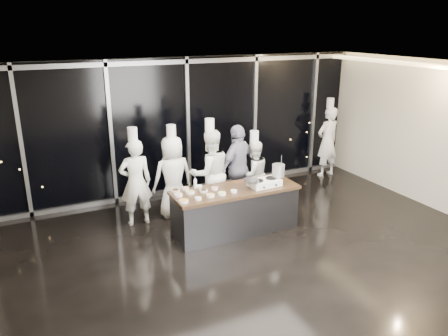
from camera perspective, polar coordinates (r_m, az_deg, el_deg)
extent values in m
plane|color=black|center=(8.03, 4.36, -10.78)|extent=(9.00, 9.00, 0.00)
cube|color=beige|center=(10.46, -4.94, 5.53)|extent=(9.00, 0.02, 3.20)
cube|color=beige|center=(4.94, 25.69, -11.35)|extent=(9.00, 0.02, 3.20)
cube|color=beige|center=(10.33, 26.92, 3.44)|extent=(0.02, 7.00, 3.20)
cube|color=beige|center=(7.06, 5.00, 12.58)|extent=(9.00, 7.00, 0.02)
cube|color=#FFD999|center=(9.91, 27.24, 11.60)|extent=(0.35, 6.80, 0.06)
cube|color=black|center=(10.40, -4.82, 5.46)|extent=(8.90, 0.04, 3.18)
cube|color=gray|center=(10.13, -4.95, 13.71)|extent=(8.90, 0.08, 0.10)
cube|color=gray|center=(10.81, -4.51, -2.63)|extent=(8.90, 0.08, 0.10)
cube|color=gray|center=(9.73, -24.97, 2.91)|extent=(0.08, 0.08, 3.20)
cube|color=gray|center=(9.89, -14.55, 4.27)|extent=(0.08, 0.08, 3.20)
cube|color=gray|center=(10.36, -4.73, 5.41)|extent=(0.08, 0.08, 3.20)
cube|color=gray|center=(11.10, 4.04, 6.29)|extent=(0.08, 0.08, 3.20)
cube|color=gray|center=(12.07, 11.58, 6.94)|extent=(0.08, 0.08, 3.20)
cube|color=#333338|center=(8.55, 1.45, -5.69)|extent=(2.40, 0.80, 0.84)
cube|color=#4A321F|center=(8.38, 1.47, -2.88)|extent=(2.46, 0.86, 0.06)
cube|color=white|center=(8.53, 5.30, -1.92)|extent=(0.63, 0.41, 0.12)
cylinder|color=black|center=(8.43, 4.47, -1.64)|extent=(0.22, 0.22, 0.02)
cylinder|color=black|center=(8.59, 6.15, -1.31)|extent=(0.22, 0.22, 0.02)
cylinder|color=black|center=(8.31, 5.25, -2.55)|extent=(0.04, 0.02, 0.04)
cylinder|color=black|center=(8.46, 6.83, -2.22)|extent=(0.04, 0.02, 0.04)
cylinder|color=gray|center=(8.32, 3.56, -1.63)|extent=(0.32, 0.32, 0.05)
cube|color=#4C2B14|center=(8.19, 2.00, -1.89)|extent=(0.22, 0.04, 0.02)
cylinder|color=silver|center=(8.63, 7.11, -0.32)|extent=(0.26, 0.26, 0.24)
cylinder|color=white|center=(7.75, -5.29, -4.35)|extent=(0.16, 0.16, 0.04)
cylinder|color=orange|center=(7.74, -5.29, -4.24)|extent=(0.13, 0.13, 0.01)
cylinder|color=white|center=(8.03, -5.99, -3.54)|extent=(0.15, 0.15, 0.04)
cylinder|color=tan|center=(8.02, -5.99, -3.43)|extent=(0.13, 0.13, 0.01)
cylinder|color=white|center=(8.24, -6.36, -2.99)|extent=(0.16, 0.16, 0.04)
cylinder|color=black|center=(8.23, -6.36, -2.88)|extent=(0.14, 0.14, 0.01)
cylinder|color=white|center=(7.84, -3.40, -4.01)|extent=(0.12, 0.12, 0.04)
cylinder|color=beige|center=(7.84, -3.40, -3.90)|extent=(0.10, 0.10, 0.01)
cylinder|color=white|center=(8.14, -4.45, -3.20)|extent=(0.17, 0.17, 0.04)
cylinder|color=tan|center=(8.13, -4.45, -3.09)|extent=(0.14, 0.14, 0.01)
cylinder|color=white|center=(8.33, -5.07, -2.68)|extent=(0.13, 0.13, 0.04)
cylinder|color=#AB7455|center=(8.33, -5.08, -2.58)|extent=(0.11, 0.11, 0.01)
cylinder|color=white|center=(7.97, -1.79, -3.61)|extent=(0.15, 0.15, 0.04)
cylinder|color=tan|center=(7.97, -1.79, -3.50)|extent=(0.12, 0.12, 0.01)
cylinder|color=white|center=(8.19, -2.67, -3.00)|extent=(0.15, 0.15, 0.04)
cylinder|color=black|center=(8.19, -2.67, -2.90)|extent=(0.12, 0.12, 0.01)
cylinder|color=white|center=(8.41, -3.27, -2.45)|extent=(0.12, 0.12, 0.04)
cylinder|color=white|center=(8.40, -3.28, -2.34)|extent=(0.10, 0.10, 0.01)
cylinder|color=white|center=(8.06, -0.27, -3.36)|extent=(0.15, 0.15, 0.04)
cylinder|color=#D2CB54|center=(8.05, -0.27, -3.25)|extent=(0.12, 0.12, 0.01)
cylinder|color=white|center=(8.31, -1.23, -2.67)|extent=(0.12, 0.12, 0.04)
cylinder|color=#BF726D|center=(8.31, -1.23, -2.57)|extent=(0.10, 0.10, 0.01)
cylinder|color=white|center=(8.17, 1.29, -3.05)|extent=(0.13, 0.13, 0.04)
cylinder|color=beige|center=(8.16, 1.29, -2.94)|extent=(0.10, 0.10, 0.01)
cylinder|color=white|center=(8.37, -3.78, -2.12)|extent=(0.06, 0.06, 0.17)
cone|color=white|center=(8.33, -3.79, -1.40)|extent=(0.05, 0.05, 0.06)
imported|color=white|center=(8.88, -11.46, -1.86)|extent=(0.66, 0.44, 1.78)
cylinder|color=white|center=(8.60, -11.87, 4.36)|extent=(0.19, 0.19, 0.26)
imported|color=white|center=(9.15, -6.69, -1.14)|extent=(0.88, 0.59, 1.75)
cylinder|color=white|center=(8.88, -6.92, 4.80)|extent=(0.20, 0.20, 0.26)
imported|color=white|center=(9.12, -1.83, -0.69)|extent=(0.91, 0.71, 1.86)
cylinder|color=white|center=(8.84, -1.90, 5.63)|extent=(0.19, 0.19, 0.26)
imported|color=#17163E|center=(9.45, 1.89, 0.07)|extent=(1.20, 0.87, 1.89)
imported|color=white|center=(9.64, 3.87, -0.82)|extent=(0.76, 0.61, 1.50)
cylinder|color=white|center=(9.40, 3.98, 4.09)|extent=(0.20, 0.20, 0.26)
imported|color=white|center=(11.90, 13.35, 3.36)|extent=(0.73, 0.53, 1.87)
cylinder|color=white|center=(11.69, 13.72, 8.26)|extent=(0.21, 0.21, 0.26)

